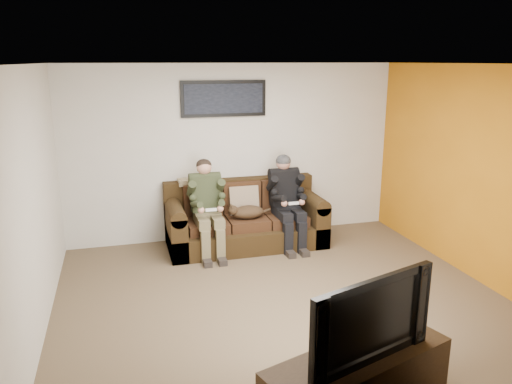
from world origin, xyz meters
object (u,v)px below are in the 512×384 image
object	(u,v)px
sofa	(244,221)
cat	(247,212)
person_left	(207,202)
television	(362,315)
framed_poster	(224,99)
tv_stand	(358,383)
person_right	(287,196)

from	to	relation	value
sofa	cat	xyz separation A→B (m)	(-0.02, -0.21, 0.20)
person_left	cat	distance (m)	0.59
television	person_left	bearing A→B (deg)	79.91
sofa	cat	world-z (taller)	sofa
cat	framed_poster	distance (m)	1.67
sofa	television	size ratio (longest dim) A/B	1.95
cat	framed_poster	world-z (taller)	framed_poster
sofa	tv_stand	xyz separation A→B (m)	(-0.07, -3.78, -0.11)
cat	tv_stand	xyz separation A→B (m)	(-0.05, -3.57, -0.31)
person_right	tv_stand	world-z (taller)	person_right
person_right	television	distance (m)	3.65
person_left	cat	size ratio (longest dim) A/B	1.99
television	sofa	bearing A→B (deg)	70.73
person_right	framed_poster	bearing A→B (deg)	143.71
sofa	framed_poster	size ratio (longest dim) A/B	1.81
sofa	cat	distance (m)	0.29
tv_stand	television	size ratio (longest dim) A/B	1.34
sofa	television	xyz separation A→B (m)	(-0.07, -3.78, 0.47)
person_right	tv_stand	distance (m)	3.68
tv_stand	television	bearing A→B (deg)	71.81
sofa	television	distance (m)	3.81
tv_stand	sofa	bearing A→B (deg)	70.73
tv_stand	person_right	bearing A→B (deg)	61.50
cat	person_left	bearing A→B (deg)	177.90
tv_stand	television	world-z (taller)	television
television	tv_stand	bearing A→B (deg)	-108.19
person_right	tv_stand	bearing A→B (deg)	-100.30
cat	tv_stand	distance (m)	3.58
television	framed_poster	bearing A→B (deg)	73.58
framed_poster	tv_stand	bearing A→B (deg)	-88.22
cat	television	bearing A→B (deg)	-90.77
framed_poster	television	bearing A→B (deg)	-88.22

